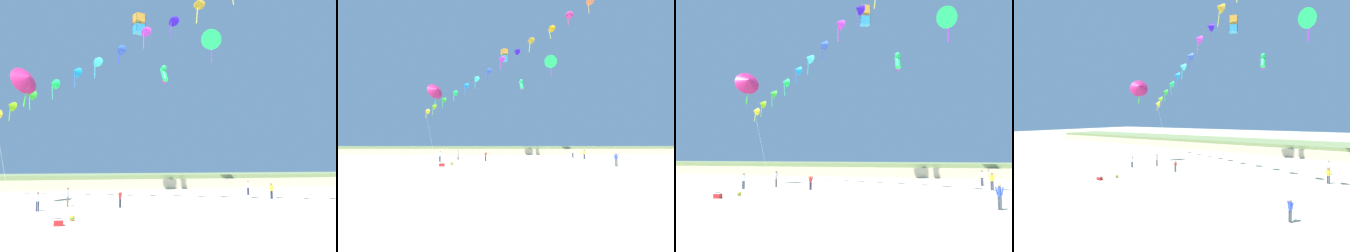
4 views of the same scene
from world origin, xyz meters
The scene contains 15 objects.
ground_plane centered at (0.00, 0.00, 0.00)m, with size 240.00×240.00×0.00m, color beige.
dune_ridge centered at (0.00, 38.86, 1.03)m, with size 120.00×13.72×2.08m.
person_near_left centered at (-9.94, 10.46, 0.92)m, with size 0.56×0.22×1.59m.
person_near_right centered at (13.76, 15.25, 0.99)m, with size 0.60×0.23×1.71m.
person_mid_center centered at (13.45, 20.26, 1.01)m, with size 0.62×0.24×1.75m.
person_far_left centered at (12.38, 2.25, 0.93)m, with size 0.50×0.40×1.62m.
person_far_right centered at (-3.20, 11.34, 0.85)m, with size 0.38×0.45×1.48m.
person_far_center centered at (-7.70, 13.19, 1.00)m, with size 0.24×0.61×1.72m.
kite_banner_string centered at (-0.67, 12.91, 16.67)m, with size 33.10×25.23×24.48m.
large_kite_low_lead centered at (10.46, 24.29, 20.84)m, with size 3.20×2.69×4.74m.
large_kite_mid_trail centered at (3.95, 25.14, 15.79)m, with size 1.05×1.73×2.67m.
large_kite_high_solo centered at (-11.70, 13.92, 11.62)m, with size 3.17×3.17×4.03m.
large_kite_outer_drift centered at (0.05, 22.51, 21.38)m, with size 1.57×1.57×2.46m.
beach_cooler centered at (-7.88, 3.14, 0.21)m, with size 0.58×0.41×0.46m.
beach_ball centered at (-7.11, 4.95, 0.18)m, with size 0.36×0.36×0.36m.
Camera 3 is at (8.70, -21.46, 3.35)m, focal length 38.00 mm.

